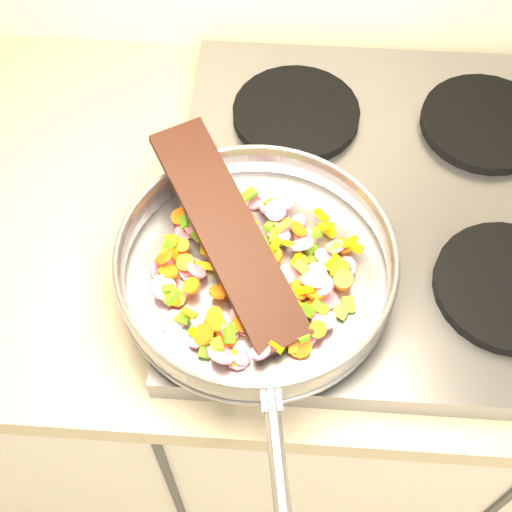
{
  "coord_description": "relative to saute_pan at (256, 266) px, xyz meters",
  "views": [
    {
      "loc": [
        -0.85,
        1.05,
        1.73
      ],
      "look_at": [
        -0.88,
        1.51,
        1.01
      ],
      "focal_mm": 50.0,
      "sensor_mm": 36.0,
      "label": 1
    }
  ],
  "objects": [
    {
      "name": "vegetable_heap",
      "position": [
        -0.0,
        -0.0,
        -0.01
      ],
      "size": [
        0.27,
        0.28,
        0.05
      ],
      "color": "#F85E0E",
      "rests_on": "saute_pan"
    },
    {
      "name": "grate_fr",
      "position": [
        0.32,
        0.01,
        -0.04
      ],
      "size": [
        0.19,
        0.19,
        0.02
      ],
      "primitive_type": "cylinder",
      "color": "black",
      "rests_on": "cooktop"
    },
    {
      "name": "saute_pan",
      "position": [
        0.0,
        0.0,
        0.0
      ],
      "size": [
        0.38,
        0.55,
        0.06
      ],
      "rotation": [
        0.0,
        0.0,
        0.16
      ],
      "color": "#9E9EA5",
      "rests_on": "grate_fl"
    },
    {
      "name": "wooden_spatula",
      "position": [
        -0.04,
        0.03,
        0.03
      ],
      "size": [
        0.22,
        0.3,
        0.08
      ],
      "primitive_type": "cube",
      "rotation": [
        0.0,
        -0.22,
        2.11
      ],
      "color": "black",
      "rests_on": "saute_pan"
    },
    {
      "name": "grate_fl",
      "position": [
        0.04,
        0.01,
        -0.04
      ],
      "size": [
        0.19,
        0.19,
        0.02
      ],
      "primitive_type": "cylinder",
      "color": "black",
      "rests_on": "cooktop"
    },
    {
      "name": "cooktop",
      "position": [
        0.18,
        0.15,
        -0.07
      ],
      "size": [
        0.6,
        0.6,
        0.04
      ],
      "primitive_type": "cube",
      "color": "#939399",
      "rests_on": "counter_top"
    },
    {
      "name": "grate_br",
      "position": [
        0.32,
        0.29,
        -0.04
      ],
      "size": [
        0.19,
        0.19,
        0.02
      ],
      "primitive_type": "cylinder",
      "color": "black",
      "rests_on": "cooktop"
    },
    {
      "name": "grate_bl",
      "position": [
        0.04,
        0.29,
        -0.04
      ],
      "size": [
        0.19,
        0.19,
        0.02
      ],
      "primitive_type": "cylinder",
      "color": "black",
      "rests_on": "cooktop"
    }
  ]
}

